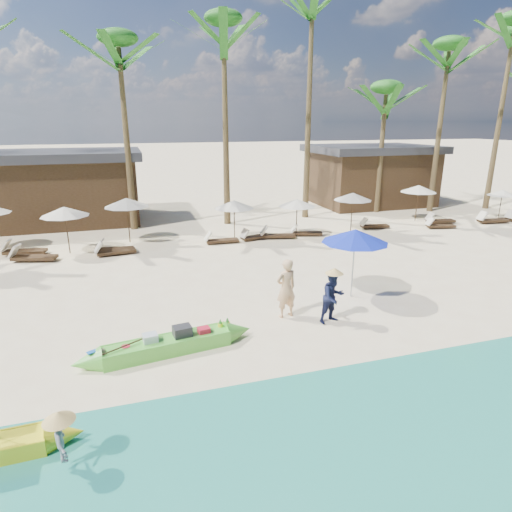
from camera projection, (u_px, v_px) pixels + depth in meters
name	position (u px, v px, depth m)	size (l,w,h in m)	color
ground	(265.00, 330.00, 12.81)	(240.00, 240.00, 0.00)	beige
wet_sand_strip	(345.00, 445.00, 8.25)	(240.00, 4.50, 0.01)	tan
green_canoe	(167.00, 345.00, 11.49)	(5.41, 1.15, 0.69)	#55BD39
tourist	(286.00, 288.00, 13.42)	(0.70, 0.46, 1.93)	#DEAA77
vendor_green	(333.00, 297.00, 13.09)	(0.81, 0.63, 1.66)	#141937
vendor_yellow	(62.00, 439.00, 7.52)	(0.58, 0.33, 0.89)	gray
blue_umbrella	(355.00, 236.00, 14.60)	(2.29, 2.29, 2.47)	#99999E
lounger_3_right	(31.00, 256.00, 19.05)	(2.08, 1.11, 0.67)	#382617
resort_parasol_4	(64.00, 211.00, 19.66)	(2.17, 2.17, 2.24)	#382617
lounger_4_left	(22.00, 250.00, 19.94)	(2.01, 0.93, 0.66)	#382617
lounger_4_right	(113.00, 251.00, 19.93)	(1.89, 0.77, 0.62)	#382617
resort_parasol_5	(127.00, 202.00, 21.49)	(2.24, 2.24, 2.30)	#382617
lounger_5_left	(113.00, 248.00, 20.40)	(1.72, 0.69, 0.57)	#382617
resort_parasol_6	(234.00, 204.00, 21.88)	(2.06, 2.06, 2.12)	#382617
lounger_6_left	(220.00, 240.00, 21.84)	(1.75, 0.62, 0.59)	#382617
lounger_6_right	(254.00, 236.00, 22.52)	(1.77, 0.89, 0.58)	#382617
resort_parasol_7	(297.00, 203.00, 22.70)	(1.99, 1.99, 2.05)	#382617
lounger_7_left	(276.00, 235.00, 22.76)	(1.93, 0.98, 0.63)	#382617
lounger_7_right	(305.00, 232.00, 23.31)	(1.79, 1.00, 0.58)	#382617
resort_parasol_8	(353.00, 197.00, 23.86)	(2.12, 2.12, 2.18)	#382617
lounger_8_left	(373.00, 225.00, 24.91)	(1.76, 0.76, 0.58)	#382617
resort_parasol_9	(419.00, 189.00, 26.31)	(2.17, 2.17, 2.23)	#382617
lounger_9_left	(439.00, 225.00, 24.94)	(1.76, 0.87, 0.57)	#382617
lounger_9_right	(439.00, 220.00, 26.14)	(1.86, 0.77, 0.61)	#382617
resort_parasol_10	(503.00, 193.00, 26.96)	(1.81, 1.81, 1.86)	#382617
lounger_10_left	(491.00, 220.00, 26.19)	(2.01, 0.83, 0.66)	#382617
palm_3	(120.00, 69.00, 22.33)	(2.08, 2.08, 10.52)	brown
palm_4	(224.00, 55.00, 23.36)	(2.08, 2.08, 11.70)	brown
palm_5	(311.00, 34.00, 24.75)	(2.08, 2.08, 13.60)	brown
palm_6	(385.00, 104.00, 27.51)	(2.08, 2.08, 8.51)	brown
palm_7	(447.00, 72.00, 27.19)	(2.08, 2.08, 11.08)	brown
palm_8	(510.00, 54.00, 27.76)	(2.08, 2.08, 12.70)	brown
pavilion_west	(51.00, 187.00, 25.91)	(10.80, 6.60, 4.30)	#382617
pavilion_east	(370.00, 174.00, 32.01)	(8.80, 6.60, 4.30)	#382617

